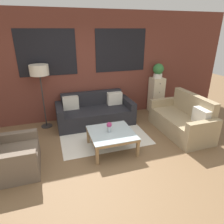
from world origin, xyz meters
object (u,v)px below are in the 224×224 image
(couch_dark, at_px, (95,113))
(flower_vase, at_px, (109,126))
(drawer_cabinet, at_px, (156,95))
(settee_vintage, at_px, (182,120))
(potted_plant, at_px, (158,70))
(armchair_corner, at_px, (12,157))
(coffee_table, at_px, (111,135))
(floor_lamp, at_px, (39,73))

(couch_dark, relative_size, flower_vase, 9.15)
(couch_dark, relative_size, drawer_cabinet, 1.92)
(drawer_cabinet, bearing_deg, flower_vase, -141.02)
(settee_vintage, xyz_separation_m, potted_plant, (0.08, 1.42, 0.94))
(potted_plant, bearing_deg, armchair_corner, -155.26)
(couch_dark, height_order, flower_vase, couch_dark)
(coffee_table, xyz_separation_m, flower_vase, (-0.04, 0.03, 0.19))
(floor_lamp, distance_m, drawer_cabinet, 3.32)
(drawer_cabinet, bearing_deg, potted_plant, 90.00)
(settee_vintage, xyz_separation_m, armchair_corner, (-3.70, -0.32, -0.03))
(settee_vintage, bearing_deg, flower_vase, -174.90)
(floor_lamp, height_order, potted_plant, floor_lamp)
(settee_vintage, height_order, armchair_corner, settee_vintage)
(coffee_table, xyz_separation_m, potted_plant, (1.92, 1.62, 0.91))
(drawer_cabinet, bearing_deg, settee_vintage, -93.12)
(couch_dark, xyz_separation_m, drawer_cabinet, (1.94, 0.24, 0.24))
(potted_plant, bearing_deg, settee_vintage, -93.12)
(couch_dark, relative_size, potted_plant, 4.83)
(settee_vintage, bearing_deg, drawer_cabinet, 86.88)
(flower_vase, bearing_deg, potted_plant, 38.98)
(armchair_corner, relative_size, floor_lamp, 0.57)
(couch_dark, height_order, settee_vintage, settee_vintage)
(armchair_corner, height_order, flower_vase, armchair_corner)
(armchair_corner, distance_m, drawer_cabinet, 4.17)
(couch_dark, xyz_separation_m, potted_plant, (1.94, 0.24, 0.97))
(flower_vase, bearing_deg, couch_dark, 88.99)
(armchair_corner, bearing_deg, potted_plant, 24.74)
(coffee_table, xyz_separation_m, drawer_cabinet, (1.92, 1.62, 0.18))
(armchair_corner, relative_size, coffee_table, 1.00)
(armchair_corner, distance_m, floor_lamp, 2.08)
(settee_vintage, relative_size, drawer_cabinet, 1.60)
(couch_dark, height_order, drawer_cabinet, drawer_cabinet)
(couch_dark, xyz_separation_m, settee_vintage, (1.86, -1.18, 0.03))
(potted_plant, xyz_separation_m, flower_vase, (-1.96, -1.59, -0.72))
(armchair_corner, xyz_separation_m, potted_plant, (3.78, 1.74, 0.97))
(settee_vintage, height_order, potted_plant, potted_plant)
(drawer_cabinet, bearing_deg, coffee_table, -140.00)
(settee_vintage, distance_m, flower_vase, 1.91)
(settee_vintage, bearing_deg, potted_plant, 86.88)
(coffee_table, bearing_deg, floor_lamp, 129.73)
(couch_dark, xyz_separation_m, armchair_corner, (-1.84, -1.50, -0.00))
(armchair_corner, xyz_separation_m, drawer_cabinet, (3.78, 1.74, 0.24))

